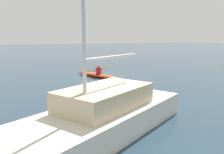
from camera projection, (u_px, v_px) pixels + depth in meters
name	position (u px, v px, depth m)	size (l,w,h in m)	color
ground_plane	(107.00, 77.00, 19.28)	(160.00, 160.00, 0.00)	#233847
kayak	(99.00, 75.00, 19.15)	(2.60, 4.97, 0.31)	red
kayaker	(99.00, 70.00, 19.06)	(2.28, 1.00, 0.73)	red
sailboat_far_right_berth	(97.00, 117.00, 8.01)	(8.20, 6.11, 9.35)	silver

